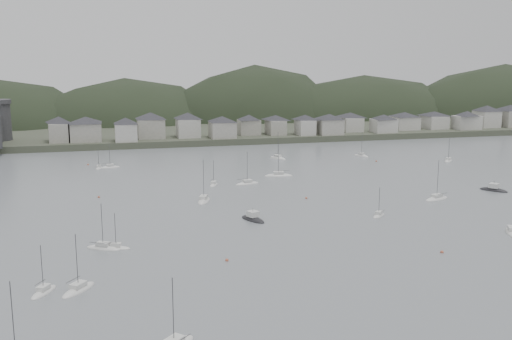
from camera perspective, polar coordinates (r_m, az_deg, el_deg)
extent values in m
plane|color=slate|center=(109.88, 10.07, -10.06)|extent=(900.00, 900.00, 0.00)
cube|color=#383D2D|center=(392.37, -8.16, 5.05)|extent=(900.00, 250.00, 3.00)
ellipsoid|color=black|center=(369.39, -12.70, 2.77)|extent=(132.08, 90.41, 79.74)
ellipsoid|color=black|center=(381.53, -0.13, 2.86)|extent=(133.88, 88.37, 101.41)
ellipsoid|color=black|center=(401.96, 10.52, 3.42)|extent=(165.81, 81.78, 82.55)
ellipsoid|color=black|center=(456.88, 23.08, 3.27)|extent=(177.60, 96.61, 102.57)
cylinder|color=#353537|center=(292.42, -24.09, 4.36)|extent=(10.00, 10.00, 17.00)
cube|color=gray|center=(277.69, -18.92, 3.56)|extent=(8.34, 12.91, 8.59)
pyramid|color=#25252A|center=(277.10, -18.99, 4.74)|extent=(15.78, 15.78, 3.01)
cube|color=gray|center=(276.42, -16.51, 3.64)|extent=(13.68, 13.35, 8.36)
pyramid|color=#25252A|center=(275.84, -16.57, 4.80)|extent=(20.07, 20.07, 2.93)
cube|color=#B2AEA7|center=(271.13, -12.79, 3.65)|extent=(9.78, 10.20, 8.08)
pyramid|color=#25252A|center=(270.56, -12.84, 4.80)|extent=(14.83, 14.83, 2.83)
cube|color=gray|center=(281.25, -10.40, 4.09)|extent=(12.59, 13.33, 9.09)
pyramid|color=#25252A|center=(280.64, -10.44, 5.33)|extent=(19.24, 19.24, 3.18)
cube|color=#B2AEA7|center=(281.58, -6.76, 4.17)|extent=(10.74, 12.17, 8.87)
pyramid|color=#25252A|center=(280.98, -6.79, 5.38)|extent=(17.01, 17.01, 3.10)
cube|color=gray|center=(277.78, -3.36, 4.02)|extent=(11.63, 12.09, 7.69)
pyramid|color=#25252A|center=(277.24, -3.37, 5.08)|extent=(17.61, 17.61, 2.69)
cube|color=gray|center=(289.51, -0.71, 4.27)|extent=(10.37, 9.35, 7.44)
pyramid|color=#25252A|center=(289.01, -0.72, 5.26)|extent=(14.65, 14.65, 2.60)
cube|color=gray|center=(290.72, 1.97, 4.27)|extent=(8.24, 12.20, 7.22)
pyramid|color=#25252A|center=(290.22, 1.97, 5.23)|extent=(15.17, 15.17, 2.53)
cube|color=#B2AEA7|center=(290.02, 4.90, 4.25)|extent=(8.06, 10.91, 7.46)
pyramid|color=#25252A|center=(289.51, 4.91, 5.24)|extent=(14.08, 14.08, 2.61)
cube|color=gray|center=(292.95, 7.27, 4.29)|extent=(11.73, 11.78, 7.66)
pyramid|color=#25252A|center=(292.44, 7.30, 5.29)|extent=(17.46, 17.46, 2.68)
cube|color=#B2AEA7|center=(308.12, 9.33, 4.51)|extent=(10.19, 13.02, 7.33)
pyramid|color=#25252A|center=(307.65, 9.36, 5.42)|extent=(17.23, 17.23, 2.57)
cube|color=#B2AEA7|center=(306.61, 12.56, 4.32)|extent=(11.70, 9.81, 6.88)
pyramid|color=#25252A|center=(306.16, 12.59, 5.18)|extent=(15.97, 15.97, 2.41)
cube|color=#B2AEA7|center=(322.28, 14.52, 4.54)|extent=(12.83, 12.48, 7.00)
pyramid|color=#25252A|center=(321.85, 14.56, 5.38)|extent=(18.79, 18.79, 2.45)
cube|color=#B2AEA7|center=(331.99, 17.25, 4.57)|extent=(11.07, 13.50, 6.97)
pyramid|color=#25252A|center=(331.57, 17.30, 5.37)|extent=(18.25, 18.25, 2.44)
cube|color=#B2AEA7|center=(333.94, 20.19, 4.46)|extent=(13.75, 9.12, 7.34)
pyramid|color=#25252A|center=(333.50, 20.24, 5.30)|extent=(16.97, 16.97, 2.57)
cube|color=#B2AEA7|center=(348.71, 21.91, 4.72)|extent=(11.37, 11.57, 9.05)
pyramid|color=#25252A|center=(348.23, 21.98, 5.72)|extent=(17.03, 17.03, 3.17)
cube|color=gray|center=(357.28, 23.91, 4.70)|extent=(12.07, 13.43, 9.09)
pyramid|color=#25252A|center=(356.80, 23.98, 5.68)|extent=(18.93, 18.93, 3.18)
cube|color=silver|center=(82.43, -8.15, -16.40)|extent=(3.23, 3.21, 0.70)
cylinder|color=#3F3F42|center=(80.69, -8.23, -13.84)|extent=(0.12, 0.12, 9.98)
cylinder|color=#3F3F42|center=(81.40, -7.33, -16.32)|extent=(2.65, 2.58, 0.10)
ellipsoid|color=silver|center=(104.92, -17.22, -11.37)|extent=(6.78, 7.88, 1.59)
cube|color=silver|center=(104.52, -17.25, -10.81)|extent=(3.06, 3.27, 0.70)
cylinder|color=#3F3F42|center=(103.16, -17.37, -8.73)|extent=(0.12, 0.12, 9.93)
cylinder|color=#3F3F42|center=(105.45, -17.71, -10.32)|extent=(2.22, 2.92, 0.10)
ellipsoid|color=silver|center=(197.99, 2.25, -0.62)|extent=(10.25, 4.74, 1.97)
cube|color=silver|center=(197.75, 2.26, -0.25)|extent=(3.76, 2.71, 0.70)
cylinder|color=#3F3F42|center=(196.87, 2.27, 1.19)|extent=(0.12, 0.12, 12.33)
cylinder|color=#3F3F42|center=(198.43, 2.72, -0.06)|extent=(4.39, 0.83, 0.10)
ellipsoid|color=silver|center=(244.65, 10.44, 1.36)|extent=(5.03, 8.15, 1.55)
cube|color=silver|center=(244.48, 10.44, 1.61)|extent=(2.55, 3.14, 0.70)
cylinder|color=#3F3F42|center=(243.91, 10.47, 2.52)|extent=(0.12, 0.12, 9.72)
cylinder|color=#3F3F42|center=(243.02, 10.47, 1.69)|extent=(1.31, 3.31, 0.10)
ellipsoid|color=silver|center=(150.08, 12.09, -4.48)|extent=(5.61, 5.30, 1.17)
cube|color=silver|center=(149.86, 12.10, -4.15)|extent=(2.38, 2.32, 0.70)
cylinder|color=#3F3F42|center=(149.15, 12.14, -3.07)|extent=(0.12, 0.12, 7.31)
cylinder|color=#3F3F42|center=(149.46, 12.50, -3.99)|extent=(2.03, 1.83, 0.10)
ellipsoid|color=silver|center=(172.30, 17.50, -2.80)|extent=(9.38, 5.77, 1.79)
cube|color=silver|center=(172.04, 17.52, -2.41)|extent=(3.62, 2.93, 0.70)
cylinder|color=#3F3F42|center=(171.11, 17.61, -0.93)|extent=(0.12, 0.12, 11.18)
cylinder|color=#3F3F42|center=(172.27, 18.06, -2.24)|extent=(3.81, 1.48, 0.10)
ellipsoid|color=silver|center=(125.06, -13.72, -7.60)|extent=(6.34, 3.54, 1.21)
cube|color=silver|center=(124.79, -13.74, -7.21)|extent=(2.40, 1.87, 0.70)
cylinder|color=#3F3F42|center=(123.91, -13.80, -5.88)|extent=(0.12, 0.12, 7.55)
cylinder|color=#3F3F42|center=(124.33, -14.24, -7.03)|extent=(2.64, 0.86, 0.10)
ellipsoid|color=silver|center=(240.73, 18.55, 0.84)|extent=(6.92, 6.73, 1.46)
cube|color=silver|center=(240.57, 18.56, 1.08)|extent=(2.96, 2.93, 0.70)
cylinder|color=#3F3F42|center=(240.03, 18.62, 1.95)|extent=(0.12, 0.12, 9.14)
cylinder|color=#3F3F42|center=(240.72, 18.26, 1.24)|extent=(2.46, 2.34, 0.10)
ellipsoid|color=silver|center=(105.86, -20.34, -11.36)|extent=(5.01, 6.84, 1.33)
cube|color=silver|center=(105.52, -20.37, -10.87)|extent=(2.38, 2.73, 0.70)
cylinder|color=#3F3F42|center=(104.39, -20.49, -9.17)|extent=(0.12, 0.12, 8.28)
cylinder|color=#3F3F42|center=(106.37, -20.64, -10.40)|extent=(1.50, 2.67, 0.10)
ellipsoid|color=silver|center=(234.96, 2.19, 1.16)|extent=(6.21, 9.01, 1.73)
cube|color=silver|center=(234.77, 2.19, 1.44)|extent=(3.02, 3.56, 0.70)
cylinder|color=#3F3F42|center=(234.12, 2.20, 2.50)|extent=(0.12, 0.12, 10.83)
cylinder|color=#3F3F42|center=(236.21, 2.25, 1.63)|extent=(1.76, 3.56, 0.10)
ellipsoid|color=silver|center=(183.99, -4.23, -1.50)|extent=(4.37, 6.52, 1.25)
cube|color=silver|center=(183.80, -4.23, -1.22)|extent=(2.15, 2.56, 0.70)
cylinder|color=#3F3F42|center=(183.19, -4.24, -0.26)|extent=(0.12, 0.12, 7.81)
cylinder|color=#3F3F42|center=(184.60, -4.43, -0.99)|extent=(1.24, 2.61, 0.10)
ellipsoid|color=silver|center=(220.56, -15.34, 0.17)|extent=(3.02, 6.20, 1.19)
cube|color=silver|center=(220.40, -15.35, 0.39)|extent=(1.69, 2.29, 0.70)
cylinder|color=#3F3F42|center=(219.92, -15.39, 1.16)|extent=(0.12, 0.12, 7.42)
cylinder|color=#3F3F42|center=(219.27, -15.30, 0.49)|extent=(0.62, 2.64, 0.10)
cylinder|color=#3F3F42|center=(81.03, -22.97, -13.92)|extent=(0.12, 0.12, 11.49)
ellipsoid|color=silver|center=(184.94, -0.87, -1.41)|extent=(8.69, 4.58, 1.66)
cube|color=silver|center=(184.71, -0.87, -1.07)|extent=(3.26, 2.47, 0.70)
cylinder|color=#3F3F42|center=(183.91, -0.88, 0.22)|extent=(0.12, 0.12, 10.37)
cylinder|color=#3F3F42|center=(184.61, -1.34, -0.90)|extent=(3.65, 1.00, 0.10)
ellipsoid|color=silver|center=(125.71, -14.93, -7.57)|extent=(7.89, 6.05, 1.54)
cube|color=silver|center=(125.38, -14.96, -7.10)|extent=(3.19, 2.84, 0.70)
cylinder|color=#3F3F42|center=(124.28, -15.04, -5.39)|extent=(0.12, 0.12, 9.64)
cylinder|color=#3F3F42|center=(124.57, -15.52, -6.98)|extent=(3.04, 1.85, 0.10)
ellipsoid|color=silver|center=(220.82, -14.29, 0.23)|extent=(7.62, 3.58, 1.46)
cube|color=silver|center=(220.64, -14.30, 0.49)|extent=(2.80, 2.03, 0.70)
cylinder|color=#3F3F42|center=(220.04, -14.34, 1.44)|extent=(0.12, 0.12, 9.15)
cylinder|color=#3F3F42|center=(220.77, -14.64, 0.63)|extent=(3.26, 0.67, 0.10)
ellipsoid|color=silver|center=(163.01, -5.20, -3.09)|extent=(6.01, 9.84, 1.88)
cube|color=silver|center=(162.72, -5.21, -2.67)|extent=(3.06, 3.79, 0.70)
cylinder|color=#3F3F42|center=(161.70, -5.24, -1.02)|extent=(0.12, 0.12, 11.73)
cylinder|color=#3F3F42|center=(161.16, -4.92, -2.59)|extent=(1.53, 4.00, 0.10)
ellipsoid|color=silver|center=(144.97, 24.09, -5.72)|extent=(6.33, 8.59, 1.67)
cube|color=silver|center=(144.67, 24.12, -5.29)|extent=(3.01, 3.44, 0.70)
ellipsoid|color=black|center=(189.98, 22.53, -1.90)|extent=(7.32, 8.61, 1.85)
cube|color=silver|center=(189.67, 22.56, -1.44)|extent=(3.38, 3.42, 1.40)
cylinder|color=#3F3F42|center=(189.49, 22.58, -1.17)|extent=(0.10, 0.10, 1.20)
ellipsoid|color=black|center=(143.11, -0.31, -4.98)|extent=(6.10, 8.88, 1.84)
cube|color=silver|center=(142.70, -0.31, -4.37)|extent=(3.15, 3.24, 1.40)
cylinder|color=#3F3F42|center=(142.47, -0.31, -4.02)|extent=(0.10, 0.10, 1.20)
sphere|color=#B4573C|center=(172.90, -15.35, -2.60)|extent=(0.70, 0.70, 0.70)
sphere|color=#B4573C|center=(125.19, 17.99, -7.76)|extent=(0.70, 0.70, 0.70)
sphere|color=#B4573C|center=(232.50, 11.86, 0.86)|extent=(0.70, 0.70, 0.70)
sphere|color=#B4573C|center=(114.63, -2.91, -8.94)|extent=(0.70, 0.70, 0.70)
sphere|color=#B4573C|center=(229.10, -16.35, 0.52)|extent=(0.70, 0.70, 0.70)
sphere|color=#B4573C|center=(166.06, 5.02, -2.80)|extent=(0.70, 0.70, 0.70)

